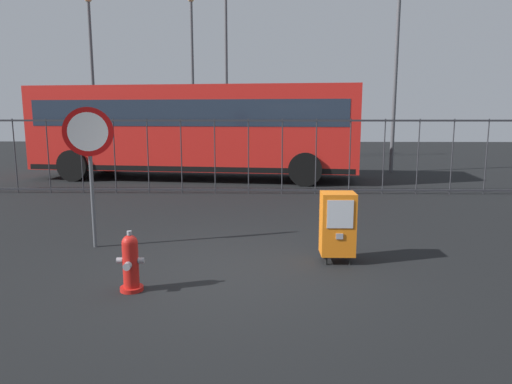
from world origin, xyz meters
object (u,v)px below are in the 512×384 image
at_px(street_light_near_right, 192,67).
at_px(street_light_far_left, 397,53).
at_px(newspaper_box_primary, 338,224).
at_px(street_light_far_right, 92,67).
at_px(bus_near, 195,127).
at_px(fire_hydrant, 131,263).
at_px(street_light_near_left, 226,60).
at_px(stop_sign, 89,148).

relative_size(street_light_near_right, street_light_far_left, 1.01).
relative_size(newspaper_box_primary, street_light_near_right, 0.14).
bearing_deg(street_light_far_right, bus_near, -43.89).
relative_size(fire_hydrant, street_light_near_left, 0.09).
height_order(street_light_near_right, street_light_far_right, street_light_near_right).
xyz_separation_m(bus_near, street_light_near_left, (0.54, 6.21, 2.82)).
bearing_deg(bus_near, stop_sign, -86.13).
xyz_separation_m(stop_sign, street_light_far_left, (7.41, 9.99, 2.65)).
distance_m(fire_hydrant, street_light_near_left, 16.77).
bearing_deg(street_light_near_right, newspaper_box_primary, -74.18).
bearing_deg(street_light_near_right, stop_sign, -87.48).
relative_size(newspaper_box_primary, bus_near, 0.10).
bearing_deg(street_light_far_right, street_light_near_left, 13.05).
distance_m(fire_hydrant, street_light_far_left, 13.96).
xyz_separation_m(street_light_near_right, street_light_far_right, (-4.01, -1.92, -0.22)).
xyz_separation_m(stop_sign, street_light_near_right, (-0.66, 15.01, 2.70)).
distance_m(newspaper_box_primary, bus_near, 9.54).
distance_m(bus_near, street_light_near_right, 7.38).
bearing_deg(newspaper_box_primary, street_light_near_left, 100.57).
bearing_deg(street_light_near_right, street_light_far_left, -31.87).
height_order(stop_sign, street_light_far_left, street_light_far_left).
relative_size(street_light_near_left, street_light_far_left, 1.07).
xyz_separation_m(fire_hydrant, bus_near, (-0.69, 10.02, 1.36)).
bearing_deg(street_light_far_left, fire_hydrant, -117.98).
height_order(fire_hydrant, bus_near, bus_near).
bearing_deg(stop_sign, street_light_near_right, 92.52).
xyz_separation_m(street_light_near_left, street_light_near_right, (-1.63, 0.61, -0.22)).
relative_size(street_light_near_left, street_light_near_right, 1.06).
distance_m(fire_hydrant, bus_near, 10.14).
bearing_deg(stop_sign, street_light_far_left, 53.45).
xyz_separation_m(fire_hydrant, street_light_far_right, (-5.79, 14.93, 3.73)).
height_order(fire_hydrant, street_light_near_left, street_light_near_left).
height_order(stop_sign, bus_near, bus_near).
bearing_deg(street_light_near_left, street_light_far_left, -34.38).
bearing_deg(stop_sign, newspaper_box_primary, -10.12).
distance_m(newspaper_box_primary, stop_sign, 3.98).
bearing_deg(stop_sign, bus_near, 86.99).
relative_size(fire_hydrant, stop_sign, 0.33).
height_order(stop_sign, street_light_near_right, street_light_near_right).
height_order(fire_hydrant, street_light_far_right, street_light_far_right).
height_order(fire_hydrant, street_light_near_right, street_light_near_right).
relative_size(fire_hydrant, street_light_far_right, 0.11).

